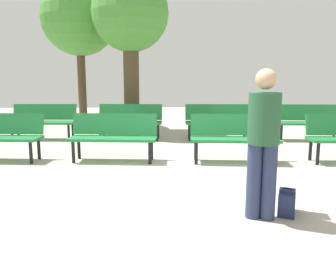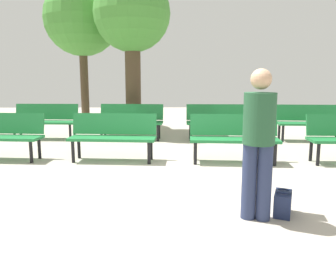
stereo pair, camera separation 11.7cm
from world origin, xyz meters
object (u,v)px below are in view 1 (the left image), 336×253
Objects in this scene: bench_r1_c3 at (308,120)px; visitor_with_backpack at (263,135)px; bench_r0_c0 at (0,134)px; bench_r1_c2 at (218,119)px; tree_0 at (79,19)px; tree_1 at (130,17)px; bench_r1_c1 at (130,119)px; bench_r1_c0 at (43,119)px; handbag at (287,202)px; bench_r0_c1 at (114,134)px; bench_r0_c2 at (234,135)px.

visitor_with_backpack is (-2.58, -4.32, 0.43)m from bench_r1_c3.
bench_r1_c2 is (4.48, 1.83, 0.00)m from bench_r0_c0.
tree_0 reaches higher than visitor_with_backpack.
bench_r1_c1 is at bearing -88.56° from tree_1.
bench_r1_c0 is 0.99× the size of bench_r1_c3.
visitor_with_backpack is at bearing -168.57° from handbag.
bench_r1_c0 is at bearing 138.23° from bench_r0_c1.
tree_1 is (-2.22, 1.12, 2.65)m from bench_r1_c2.
bench_r0_c0 is at bearing -154.88° from bench_r1_c2.
tree_1 is at bearing 57.72° from bench_r0_c0.
visitor_with_backpack is 0.87m from handbag.
tree_0 is 2.69× the size of visitor_with_backpack.
bench_r1_c1 is (-2.10, 2.23, 0.00)m from bench_r0_c2.
handbag is (3.82, -6.69, -3.15)m from tree_0.
bench_r0_c0 and bench_r1_c1 have the same top height.
bench_r0_c0 is 1.00× the size of bench_r1_c3.
tree_1 is (-2.12, 3.23, 2.65)m from bench_r0_c2.
visitor_with_backpack is at bearing -116.29° from bench_r1_c3.
bench_r1_c2 is 5.27m from tree_0.
tree_1 is at bearing 111.64° from handbag.
bench_r0_c1 is 3.38m from handbag.
bench_r0_c0 is at bearing -18.30° from visitor_with_backpack.
bench_r1_c3 reaches higher than handbag.
bench_r0_c2 is 3.06m from bench_r1_c1.
bench_r0_c2 is at bearing 0.45° from bench_r0_c1.
bench_r1_c2 is at bearing 89.67° from handbag.
tree_0 is at bearing 152.17° from bench_r1_c2.
bench_r1_c3 is (2.31, 1.96, 0.00)m from bench_r0_c2.
bench_r1_c3 is 4.82m from handbag.
bench_r1_c1 is at bearing 179.91° from bench_r1_c2.
bench_r0_c2 is at bearing -135.13° from bench_r1_c3.
bench_r1_c3 is 4.47× the size of handbag.
bench_r1_c0 is 3.53m from tree_1.
bench_r1_c1 is at bearing -52.64° from tree_0.
handbag is at bearing -43.87° from bench_r1_c0.
bench_r0_c2 and bench_r1_c2 have the same top height.
bench_r1_c2 is 0.98× the size of visitor_with_backpack.
visitor_with_backpack reaches higher than bench_r1_c0.
bench_r1_c1 and bench_r1_c2 have the same top height.
bench_r1_c0 is 6.34m from handbag.
bench_r1_c1 is 4.42m from bench_r1_c3.
tree_0 is (0.52, 2.08, 2.78)m from bench_r1_c0.
bench_r0_c1 and bench_r1_c3 have the same top height.
bench_r1_c3 is at bearing 45.52° from bench_r0_c2.
tree_1 reaches higher than bench_r1_c3.
tree_1 reaches higher than visitor_with_backpack.
handbag is at bearing -87.48° from bench_r1_c2.
bench_r0_c0 is 4.48× the size of handbag.
handbag is (2.19, -5.52, -3.02)m from tree_1.
bench_r1_c3 is at bearing -106.47° from visitor_with_backpack.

